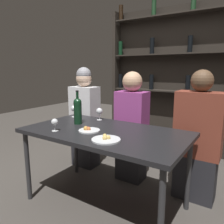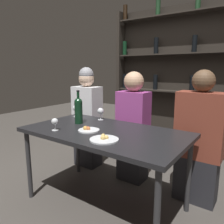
{
  "view_description": "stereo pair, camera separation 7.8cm",
  "coord_description": "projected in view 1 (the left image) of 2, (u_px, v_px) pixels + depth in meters",
  "views": [
    {
      "loc": [
        1.09,
        -1.56,
        1.28
      ],
      "look_at": [
        0.0,
        0.12,
        0.88
      ],
      "focal_mm": 35.0,
      "sensor_mm": 36.0,
      "label": 1
    },
    {
      "loc": [
        1.16,
        -1.52,
        1.28
      ],
      "look_at": [
        0.0,
        0.12,
        0.88
      ],
      "focal_mm": 35.0,
      "sensor_mm": 36.0,
      "label": 2
    }
  ],
  "objects": [
    {
      "name": "ground_plane",
      "position": [
        105.0,
        203.0,
        2.12
      ],
      "size": [
        10.0,
        10.0,
        0.0
      ],
      "primitive_type": "plane",
      "color": "#47423D"
    },
    {
      "name": "dining_table",
      "position": [
        105.0,
        137.0,
        1.99
      ],
      "size": [
        1.48,
        0.81,
        0.73
      ],
      "color": "black",
      "rests_on": "ground_plane"
    },
    {
      "name": "wine_rack_wall",
      "position": [
        170.0,
        76.0,
        3.33
      ],
      "size": [
        1.93,
        0.21,
        2.3
      ],
      "color": "#28231E",
      "rests_on": "ground_plane"
    },
    {
      "name": "wine_bottle",
      "position": [
        78.0,
        110.0,
        2.19
      ],
      "size": [
        0.08,
        0.08,
        0.34
      ],
      "color": "black",
      "rests_on": "dining_table"
    },
    {
      "name": "wine_glass_0",
      "position": [
        74.0,
        109.0,
        2.51
      ],
      "size": [
        0.07,
        0.07,
        0.14
      ],
      "color": "silver",
      "rests_on": "dining_table"
    },
    {
      "name": "wine_glass_1",
      "position": [
        99.0,
        112.0,
        2.36
      ],
      "size": [
        0.07,
        0.07,
        0.13
      ],
      "color": "silver",
      "rests_on": "dining_table"
    },
    {
      "name": "wine_glass_2",
      "position": [
        55.0,
        123.0,
        1.94
      ],
      "size": [
        0.06,
        0.06,
        0.11
      ],
      "color": "silver",
      "rests_on": "dining_table"
    },
    {
      "name": "food_plate_0",
      "position": [
        106.0,
        139.0,
        1.7
      ],
      "size": [
        0.23,
        0.23,
        0.04
      ],
      "color": "silver",
      "rests_on": "dining_table"
    },
    {
      "name": "food_plate_1",
      "position": [
        89.0,
        130.0,
        1.95
      ],
      "size": [
        0.19,
        0.19,
        0.04
      ],
      "color": "silver",
      "rests_on": "dining_table"
    },
    {
      "name": "seated_person_left",
      "position": [
        85.0,
        119.0,
        2.85
      ],
      "size": [
        0.35,
        0.22,
        1.3
      ],
      "color": "#26262B",
      "rests_on": "ground_plane"
    },
    {
      "name": "seated_person_center",
      "position": [
        131.0,
        129.0,
        2.49
      ],
      "size": [
        0.34,
        0.22,
        1.26
      ],
      "color": "#26262B",
      "rests_on": "ground_plane"
    },
    {
      "name": "seated_person_right",
      "position": [
        197.0,
        141.0,
        2.1
      ],
      "size": [
        0.43,
        0.22,
        1.28
      ],
      "color": "#26262B",
      "rests_on": "ground_plane"
    }
  ]
}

